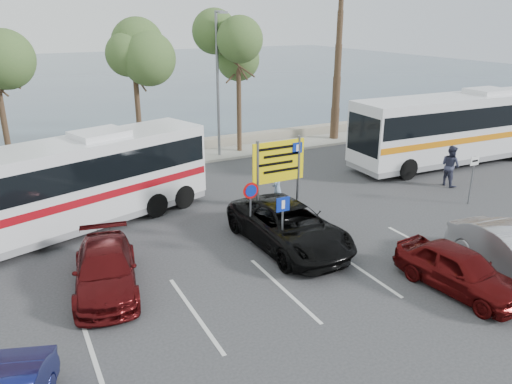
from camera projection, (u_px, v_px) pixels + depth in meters
name	position (u px, v px, depth m)	size (l,w,h in m)	color
ground	(299.00, 266.00, 16.72)	(120.00, 120.00, 0.00)	#313134
kerb_strip	(168.00, 161.00, 28.39)	(44.00, 2.40, 0.15)	#9D9A8E
seawall	(158.00, 149.00, 29.99)	(48.00, 0.80, 0.60)	gray
sea	(61.00, 77.00, 66.87)	(140.00, 140.00, 0.00)	#3C4B60
tree_mid	(133.00, 41.00, 25.52)	(3.20, 3.20, 8.00)	#382619
tree_right	(238.00, 48.00, 28.29)	(3.20, 3.20, 7.40)	#382619
street_lamp_right	(218.00, 78.00, 27.76)	(0.45, 1.15, 8.01)	slate
direction_sign	(279.00, 168.00, 19.00)	(2.20, 0.12, 3.60)	slate
sign_no_stop	(251.00, 203.00, 17.92)	(0.60, 0.08, 2.35)	slate
sign_parking	(283.00, 219.00, 16.79)	(0.50, 0.07, 2.25)	slate
sign_taxi	(473.00, 173.00, 21.73)	(0.50, 0.07, 2.20)	slate
lane_markings	(285.00, 288.00, 15.38)	(12.02, 4.20, 0.01)	silver
coach_bus_left	(62.00, 190.00, 18.75)	(12.12, 6.15, 3.72)	silver
coach_bus_right	(457.00, 130.00, 27.75)	(13.06, 3.22, 4.04)	silver
car_maroon	(106.00, 270.00, 15.15)	(1.84, 4.52, 1.31)	#4D0C0E
car_red	(459.00, 270.00, 15.07)	(1.64, 4.09, 1.39)	#4E0B0B
suv_black	(289.00, 226.00, 17.92)	(2.59, 5.62, 1.56)	black
car_silver_b	(512.00, 252.00, 16.09)	(1.56, 4.49, 1.48)	#99989E
pedestrian_near	(277.00, 189.00, 21.46)	(0.65, 0.42, 1.77)	#7C94B4
pedestrian_far	(450.00, 166.00, 24.28)	(0.98, 0.76, 2.01)	#34364E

